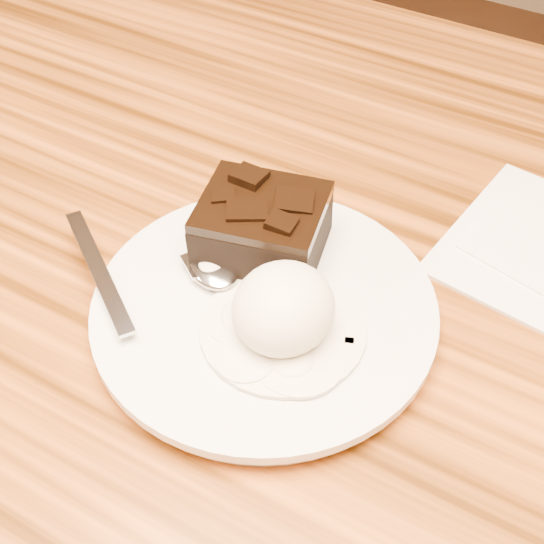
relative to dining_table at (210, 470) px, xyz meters
The scene contains 9 objects.
dining_table is the anchor object (origin of this frame).
plate 0.40m from the dining_table, 27.35° to the right, with size 0.23×0.23×0.02m, color silver.
brownie 0.42m from the dining_table, ahead, with size 0.08×0.07×0.04m, color black.
ice_cream_scoop 0.44m from the dining_table, 28.27° to the right, with size 0.06×0.07×0.05m, color white.
melt_puddle 0.42m from the dining_table, 28.27° to the right, with size 0.11×0.11×0.00m, color white.
spoon 0.41m from the dining_table, 38.05° to the right, with size 0.03×0.18×0.01m, color silver, non-canonical shape.
crumb_a 0.43m from the dining_table, 18.65° to the right, with size 0.01×0.01×0.00m, color black.
crumb_b 0.40m from the dining_table, 42.85° to the right, with size 0.01×0.01×0.00m, color black.
crumb_c 0.42m from the dining_table, 43.02° to the right, with size 0.01×0.00×0.00m, color black.
Camera 1 is at (0.28, -0.34, 1.14)m, focal length 50.20 mm.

